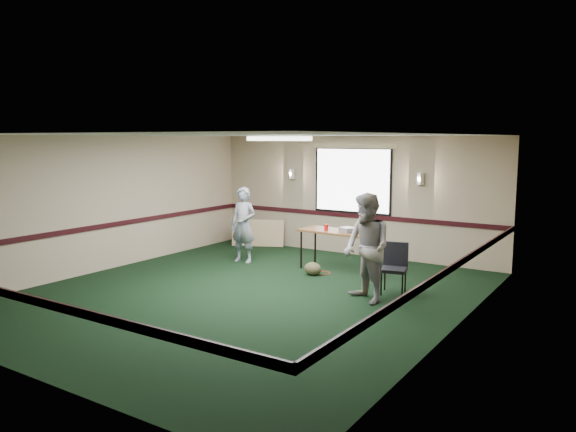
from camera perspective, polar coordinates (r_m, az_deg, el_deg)
The scene contains 13 objects.
ground at distance 9.71m, azimuth -4.21°, elevation -7.92°, with size 8.00×8.00×0.00m, color black.
room_shell at distance 11.16m, azimuth 2.30°, elevation 2.42°, with size 8.00×8.02×8.00m.
folding_table at distance 11.23m, azimuth 5.26°, elevation -1.81°, with size 1.66×0.74×0.81m.
projector at distance 11.07m, azimuth 6.07°, elevation -1.40°, with size 0.29×0.24×0.10m, color gray.
game_console at distance 11.14m, azimuth 7.58°, elevation -1.50°, with size 0.18×0.14×0.04m, color silver.
red_cup at distance 11.23m, azimuth 3.90°, elevation -1.16°, with size 0.09×0.09×0.13m, color #B4110C.
water_bottle at distance 10.81m, azimuth 7.07°, elevation -1.34°, with size 0.06×0.06×0.21m, color #80B0D2.
duffel_bag at distance 10.98m, azimuth 2.53°, elevation -5.37°, with size 0.36×0.27×0.25m, color #464628.
cable_coil at distance 11.15m, azimuth 3.56°, elevation -5.80°, with size 0.30×0.30×0.02m, color red.
folded_table at distance 13.84m, azimuth -3.07°, elevation -1.74°, with size 1.28×0.05×0.66m, color tan.
conference_chair at distance 9.85m, azimuth 10.78°, elevation -4.78°, with size 0.51×0.53×0.87m.
person_left at distance 12.04m, azimuth -4.55°, elevation -0.89°, with size 0.59×0.39×1.62m, color #456099.
person_right at distance 9.14m, azimuth 8.01°, elevation -3.25°, with size 0.86×0.67×1.78m, color slate.
Camera 1 is at (5.66, -7.44, 2.65)m, focal length 35.00 mm.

